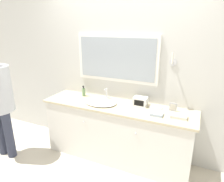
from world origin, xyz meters
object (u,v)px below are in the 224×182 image
sink_basin (101,102)px  picture_frame (173,107)px  appliance_box (140,101)px  soap_bottle (84,92)px

sink_basin → picture_frame: sink_basin is taller
sink_basin → appliance_box: 0.56m
soap_bottle → appliance_box: (0.92, -0.01, -0.01)m
soap_bottle → picture_frame: (1.36, -0.01, -0.01)m
picture_frame → soap_bottle: bearing=179.4°
appliance_box → picture_frame: (0.44, -0.01, -0.00)m
soap_bottle → appliance_box: size_ratio=0.90×
sink_basin → appliance_box: sink_basin is taller
appliance_box → picture_frame: bearing=-0.9°
sink_basin → picture_frame: 0.99m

